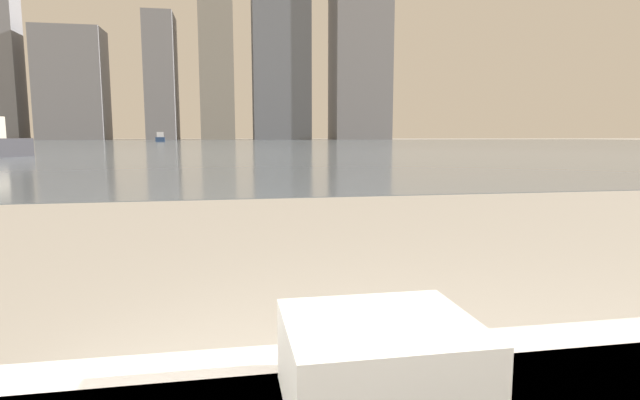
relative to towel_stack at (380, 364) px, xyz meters
The scene contains 7 objects.
towel_stack is the anchor object (origin of this frame).
harbor_water 61.24m from the towel_stack, 89.93° to the left, with size 180.00×110.00×0.01m.
harbor_boat_0 79.11m from the towel_stack, 97.53° to the left, with size 1.71×3.93×1.43m.
skyline_tower_1 122.38m from the towel_stack, 105.82° to the left, with size 13.69×8.90×23.69m.
skyline_tower_2 118.87m from the towel_stack, 97.08° to the left, with size 6.29×10.45×27.31m.
skyline_tower_3 118.27m from the towel_stack, 91.19° to the left, with size 7.44×9.17×31.92m.
skyline_tower_4 121.59m from the towel_stack, 84.09° to the left, with size 13.12×7.53×60.81m.
Camera 1 is at (-0.27, 0.16, 0.86)m, focal length 28.00 mm.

